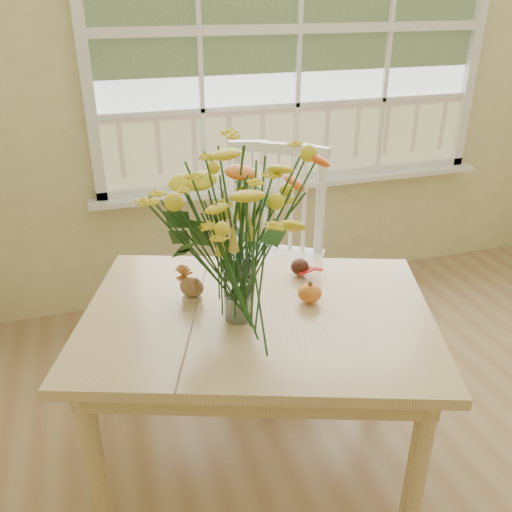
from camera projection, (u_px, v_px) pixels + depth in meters
name	position (u px, v px, depth m)	size (l,w,h in m)	color
wall_back	(296.00, 67.00, 3.02)	(4.00, 0.02, 2.70)	#CDC383
window	(300.00, 32.00, 2.91)	(2.42, 0.12, 1.74)	silver
dining_table	(258.00, 333.00, 2.02)	(1.50, 1.27, 0.68)	tan
windsor_chair	(273.00, 246.00, 2.71)	(0.66, 0.66, 1.06)	white
flower_vase	(237.00, 229.00, 1.79)	(0.48, 0.48, 0.58)	white
pumpkin	(310.00, 294.00, 2.03)	(0.09, 0.09, 0.07)	#CE5E18
turkey_figurine	(192.00, 287.00, 2.05)	(0.12, 0.12, 0.12)	#CCB78C
dark_gourd	(300.00, 268.00, 2.22)	(0.13, 0.09, 0.07)	#38160F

